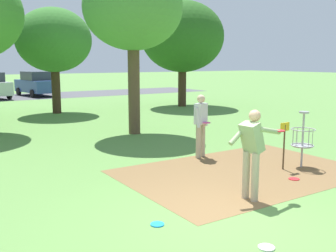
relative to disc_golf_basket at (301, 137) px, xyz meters
name	(u,v)px	position (x,y,z in m)	size (l,w,h in m)	color
ground_plane	(226,220)	(-3.73, -1.53, -0.75)	(160.00, 160.00, 0.00)	#5B8942
dirt_tee_pad	(242,172)	(-1.48, 0.46, -0.75)	(5.58, 3.84, 0.01)	brown
disc_golf_basket	(301,137)	(0.00, 0.00, 0.00)	(0.98, 0.58, 1.39)	#9E9EA3
player_foreground_watching	(252,149)	(-2.67, -1.01, 0.23)	(1.13, 0.44, 1.71)	tan
player_throwing	(201,122)	(-1.41, 2.17, 0.21)	(0.50, 0.44, 1.71)	tan
frisbee_near_basket	(157,224)	(-4.77, -1.06, -0.74)	(0.22, 0.22, 0.02)	#1E93DB
frisbee_by_tee	(266,247)	(-3.90, -2.58, -0.74)	(0.24, 0.24, 0.02)	white
frisbee_mid_grass	(294,179)	(-0.93, -0.61, -0.74)	(0.24, 0.24, 0.02)	red
tree_mid_left	(182,37)	(5.36, 12.68, 3.22)	(4.73, 4.73, 6.00)	#422D1E
tree_mid_center	(133,9)	(-1.20, 6.36, 3.64)	(3.48, 3.48, 5.92)	brown
tree_mid_right	(54,40)	(-1.78, 13.53, 2.85)	(3.69, 3.69, 5.20)	#422D1E
parked_car_rightmost	(37,84)	(0.13, 24.46, 0.17)	(2.43, 4.42, 1.84)	#2D4784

